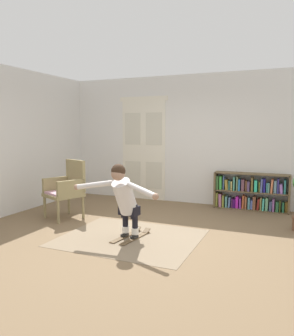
{
  "coord_description": "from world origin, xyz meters",
  "views": [
    {
      "loc": [
        2.11,
        -4.88,
        1.7
      ],
      "look_at": [
        -0.07,
        0.22,
        1.05
      ],
      "focal_mm": 36.19,
      "sensor_mm": 36.0,
      "label": 1
    }
  ],
  "objects_px": {
    "bookshelf": "(250,193)",
    "wicker_chair": "(67,188)",
    "skis_pair": "(131,236)",
    "person_skier": "(124,195)"
  },
  "relations": [
    {
      "from": "wicker_chair",
      "to": "skis_pair",
      "type": "height_order",
      "value": "wicker_chair"
    },
    {
      "from": "bookshelf",
      "to": "wicker_chair",
      "type": "xyz_separation_m",
      "value": [
        -3.14,
        -2.04,
        0.23
      ]
    },
    {
      "from": "bookshelf",
      "to": "skis_pair",
      "type": "xyz_separation_m",
      "value": [
        -1.49,
        -2.64,
        -0.33
      ]
    },
    {
      "from": "bookshelf",
      "to": "wicker_chair",
      "type": "bearing_deg",
      "value": -147.05
    },
    {
      "from": "bookshelf",
      "to": "person_skier",
      "type": "xyz_separation_m",
      "value": [
        -1.52,
        -2.83,
        0.35
      ]
    },
    {
      "from": "bookshelf",
      "to": "person_skier",
      "type": "height_order",
      "value": "person_skier"
    },
    {
      "from": "wicker_chair",
      "to": "skis_pair",
      "type": "distance_m",
      "value": 1.84
    },
    {
      "from": "skis_pair",
      "to": "person_skier",
      "type": "height_order",
      "value": "person_skier"
    },
    {
      "from": "wicker_chair",
      "to": "person_skier",
      "type": "relative_size",
      "value": 0.74
    },
    {
      "from": "wicker_chair",
      "to": "skis_pair",
      "type": "xyz_separation_m",
      "value": [
        1.65,
        -0.6,
        -0.56
      ]
    }
  ]
}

